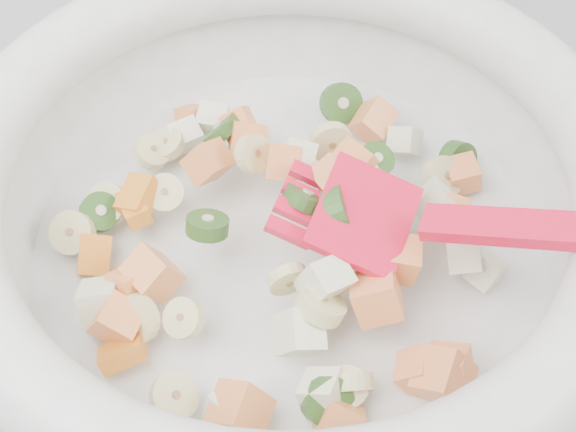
# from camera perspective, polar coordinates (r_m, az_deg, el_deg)

# --- Properties ---
(mixing_bowl) EXTENTS (0.46, 0.39, 0.13)m
(mixing_bowl) POSITION_cam_1_polar(r_m,az_deg,el_deg) (0.49, 0.05, 0.79)
(mixing_bowl) COLOR white
(mixing_bowl) RESTS_ON counter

